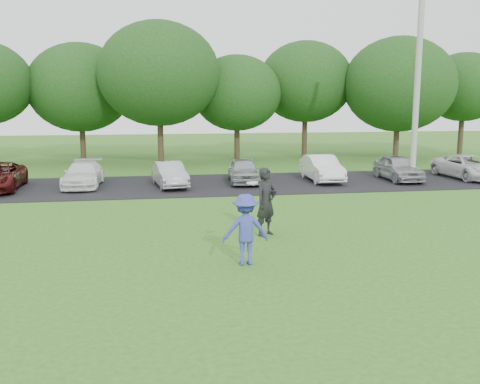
% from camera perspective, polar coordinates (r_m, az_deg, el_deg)
% --- Properties ---
extents(ground, '(100.00, 100.00, 0.00)m').
position_cam_1_polar(ground, '(12.70, 2.59, -8.50)').
color(ground, '#30651C').
rests_on(ground, ground).
extents(parking_lot, '(32.00, 6.50, 0.03)m').
position_cam_1_polar(parking_lot, '(25.23, -3.50, 0.81)').
color(parking_lot, black).
rests_on(parking_lot, ground).
extents(utility_pole, '(0.28, 0.28, 10.63)m').
position_cam_1_polar(utility_pole, '(26.83, 18.46, 12.23)').
color(utility_pole, '#A8A8A2').
rests_on(utility_pole, ground).
extents(frisbee_player, '(1.14, 0.66, 2.04)m').
position_cam_1_polar(frisbee_player, '(13.04, 0.58, -4.00)').
color(frisbee_player, '#3C43AA').
rests_on(frisbee_player, ground).
extents(camera_bystander, '(0.88, 0.83, 2.02)m').
position_cam_1_polar(camera_bystander, '(15.78, 2.79, -1.04)').
color(camera_bystander, black).
rests_on(camera_bystander, ground).
extents(parked_cars, '(28.25, 4.66, 1.25)m').
position_cam_1_polar(parked_cars, '(25.11, -2.84, 2.18)').
color(parked_cars, black).
rests_on(parked_cars, parking_lot).
extents(tree_row, '(42.39, 9.85, 8.64)m').
position_cam_1_polar(tree_row, '(34.79, -2.74, 11.42)').
color(tree_row, '#38281C').
rests_on(tree_row, ground).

